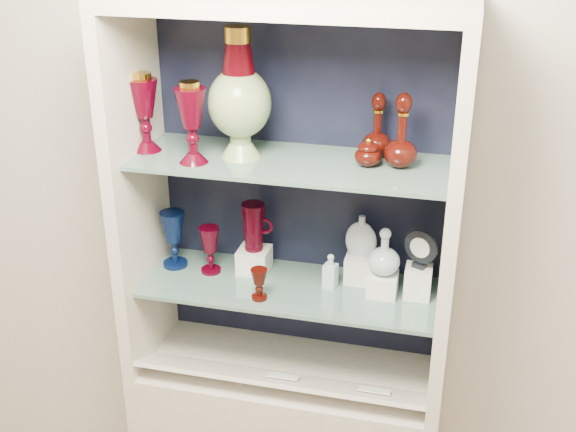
% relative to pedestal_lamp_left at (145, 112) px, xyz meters
% --- Properties ---
extents(wall_back, '(3.50, 0.02, 2.80)m').
position_rel_pedestal_lamp_left_xyz_m(wall_back, '(0.44, 0.22, -0.19)').
color(wall_back, beige).
rests_on(wall_back, ground).
extents(cabinet_back_panel, '(0.98, 0.02, 1.15)m').
position_rel_pedestal_lamp_left_xyz_m(cabinet_back_panel, '(0.44, 0.19, -0.26)').
color(cabinet_back_panel, black).
rests_on(cabinet_back_panel, cabinet_base).
extents(cabinet_side_left, '(0.04, 0.40, 1.15)m').
position_rel_pedestal_lamp_left_xyz_m(cabinet_side_left, '(-0.04, -0.00, -0.26)').
color(cabinet_side_left, '#C0B6A2').
rests_on(cabinet_side_left, cabinet_base).
extents(cabinet_side_right, '(0.04, 0.40, 1.15)m').
position_rel_pedestal_lamp_left_xyz_m(cabinet_side_right, '(0.92, -0.00, -0.26)').
color(cabinet_side_right, '#C0B6A2').
rests_on(cabinet_side_right, cabinet_base).
extents(cabinet_top_cap, '(1.00, 0.40, 0.04)m').
position_rel_pedestal_lamp_left_xyz_m(cabinet_top_cap, '(0.44, -0.00, 0.33)').
color(cabinet_top_cap, '#C0B6A2').
rests_on(cabinet_top_cap, cabinet_side_left).
extents(shelf_lower, '(0.92, 0.34, 0.01)m').
position_rel_pedestal_lamp_left_xyz_m(shelf_lower, '(0.44, 0.02, -0.54)').
color(shelf_lower, slate).
rests_on(shelf_lower, cabinet_side_left).
extents(shelf_upper, '(0.92, 0.34, 0.01)m').
position_rel_pedestal_lamp_left_xyz_m(shelf_upper, '(0.44, 0.02, -0.12)').
color(shelf_upper, slate).
rests_on(shelf_upper, cabinet_side_left).
extents(label_ledge, '(0.92, 0.17, 0.09)m').
position_rel_pedestal_lamp_left_xyz_m(label_ledge, '(0.44, -0.11, -0.81)').
color(label_ledge, '#C0B6A2').
rests_on(label_ledge, cabinet_base).
extents(label_card_0, '(0.10, 0.06, 0.03)m').
position_rel_pedestal_lamp_left_xyz_m(label_card_0, '(0.45, -0.11, -0.79)').
color(label_card_0, white).
rests_on(label_card_0, label_ledge).
extents(label_card_1, '(0.10, 0.06, 0.03)m').
position_rel_pedestal_lamp_left_xyz_m(label_card_1, '(0.74, -0.11, -0.79)').
color(label_card_1, white).
rests_on(label_card_1, label_ledge).
extents(pedestal_lamp_left, '(0.10, 0.10, 0.24)m').
position_rel_pedestal_lamp_left_xyz_m(pedestal_lamp_left, '(0.00, 0.00, 0.00)').
color(pedestal_lamp_left, '#41000F').
rests_on(pedestal_lamp_left, shelf_upper).
extents(pedestal_lamp_right, '(0.10, 0.10, 0.24)m').
position_rel_pedestal_lamp_left_xyz_m(pedestal_lamp_right, '(0.17, -0.06, 0.00)').
color(pedestal_lamp_right, '#41000F').
rests_on(pedestal_lamp_right, shelf_upper).
extents(enamel_urn, '(0.23, 0.23, 0.38)m').
position_rel_pedestal_lamp_left_xyz_m(enamel_urn, '(0.29, 0.02, 0.07)').
color(enamel_urn, '#0E4829').
rests_on(enamel_urn, shelf_upper).
extents(ruby_decanter_a, '(0.13, 0.13, 0.24)m').
position_rel_pedestal_lamp_left_xyz_m(ruby_decanter_a, '(0.76, 0.04, 0.00)').
color(ruby_decanter_a, '#3A0B05').
rests_on(ruby_decanter_a, shelf_upper).
extents(ruby_decanter_b, '(0.12, 0.12, 0.21)m').
position_rel_pedestal_lamp_left_xyz_m(ruby_decanter_b, '(0.68, 0.11, -0.02)').
color(ruby_decanter_b, '#3A0B05').
rests_on(ruby_decanter_b, shelf_upper).
extents(lidded_bowl, '(0.10, 0.10, 0.09)m').
position_rel_pedestal_lamp_left_xyz_m(lidded_bowl, '(0.67, 0.03, -0.08)').
color(lidded_bowl, '#3A0B05').
rests_on(lidded_bowl, shelf_upper).
extents(cobalt_goblet, '(0.10, 0.10, 0.19)m').
position_rel_pedestal_lamp_left_xyz_m(cobalt_goblet, '(0.04, 0.06, -0.44)').
color(cobalt_goblet, '#06133E').
rests_on(cobalt_goblet, shelf_lower).
extents(ruby_goblet_tall, '(0.07, 0.07, 0.16)m').
position_rel_pedestal_lamp_left_xyz_m(ruby_goblet_tall, '(0.17, 0.04, -0.46)').
color(ruby_goblet_tall, '#41000F').
rests_on(ruby_goblet_tall, shelf_lower).
extents(ruby_goblet_small, '(0.06, 0.06, 0.10)m').
position_rel_pedestal_lamp_left_xyz_m(ruby_goblet_small, '(0.37, -0.08, -0.49)').
color(ruby_goblet_small, '#3A0B05').
rests_on(ruby_goblet_small, shelf_lower).
extents(riser_ruby_pitcher, '(0.10, 0.10, 0.08)m').
position_rel_pedestal_lamp_left_xyz_m(riser_ruby_pitcher, '(0.31, 0.08, -0.50)').
color(riser_ruby_pitcher, silver).
rests_on(riser_ruby_pitcher, shelf_lower).
extents(ruby_pitcher, '(0.12, 0.08, 0.16)m').
position_rel_pedestal_lamp_left_xyz_m(ruby_pitcher, '(0.31, 0.08, -0.38)').
color(ruby_pitcher, '#41000F').
rests_on(ruby_pitcher, riser_ruby_pitcher).
extents(clear_square_bottle, '(0.05, 0.05, 0.12)m').
position_rel_pedestal_lamp_left_xyz_m(clear_square_bottle, '(0.57, 0.04, -0.48)').
color(clear_square_bottle, '#AAC3C8').
rests_on(clear_square_bottle, shelf_lower).
extents(riser_flat_flask, '(0.09, 0.09, 0.09)m').
position_rel_pedestal_lamp_left_xyz_m(riser_flat_flask, '(0.65, 0.10, -0.49)').
color(riser_flat_flask, silver).
rests_on(riser_flat_flask, shelf_lower).
extents(flat_flask, '(0.11, 0.05, 0.14)m').
position_rel_pedestal_lamp_left_xyz_m(flat_flask, '(0.65, 0.10, -0.38)').
color(flat_flask, '#B3BECA').
rests_on(flat_flask, riser_flat_flask).
extents(riser_clear_round_decanter, '(0.09, 0.09, 0.07)m').
position_rel_pedestal_lamp_left_xyz_m(riser_clear_round_decanter, '(0.73, 0.03, -0.50)').
color(riser_clear_round_decanter, silver).
rests_on(riser_clear_round_decanter, shelf_lower).
extents(clear_round_decanter, '(0.11, 0.11, 0.15)m').
position_rel_pedestal_lamp_left_xyz_m(clear_round_decanter, '(0.73, 0.03, -0.40)').
color(clear_round_decanter, '#AAC3C8').
rests_on(clear_round_decanter, riser_clear_round_decanter).
extents(riser_cameo_medallion, '(0.08, 0.08, 0.10)m').
position_rel_pedestal_lamp_left_xyz_m(riser_cameo_medallion, '(0.84, 0.05, -0.49)').
color(riser_cameo_medallion, silver).
rests_on(riser_cameo_medallion, shelf_lower).
extents(cameo_medallion, '(0.11, 0.08, 0.13)m').
position_rel_pedestal_lamp_left_xyz_m(cameo_medallion, '(0.84, 0.05, -0.38)').
color(cameo_medallion, black).
rests_on(cameo_medallion, riser_cameo_medallion).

